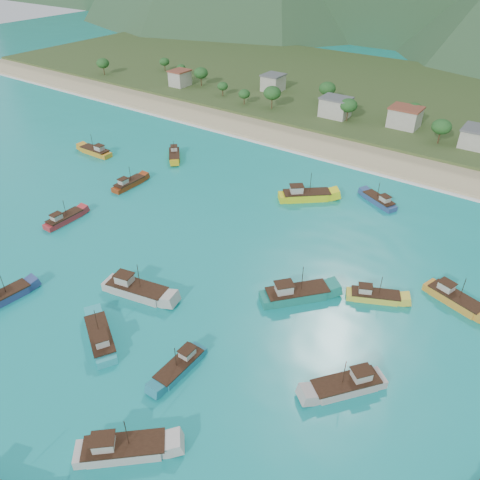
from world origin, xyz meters
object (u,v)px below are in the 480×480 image
Objects in this scene: boat_3 at (347,386)px; boat_23 at (3,298)px; boat_9 at (296,294)px; boat_16 at (454,299)px; boat_0 at (305,196)px; boat_22 at (64,219)px; boat_10 at (379,201)px; boat_21 at (374,297)px; boat_7 at (174,156)px; boat_13 at (129,184)px; boat_24 at (96,152)px; boat_18 at (136,290)px; boat_11 at (180,367)px; boat_8 at (101,339)px; boat_4 at (123,449)px.

boat_3 is 1.04× the size of boat_23.
boat_9 reaches higher than boat_16.
boat_0 is 56.57m from boat_22.
boat_22 is (-71.55, 5.93, -0.17)m from boat_3.
boat_22 is (-39.39, -40.60, -0.35)m from boat_0.
boat_21 is (12.42, -34.00, -0.01)m from boat_10.
boat_7 is 58.84m from boat_10.
boat_22 is at bearing -87.67° from boat_13.
boat_24 is at bearing -13.50° from boat_7.
boat_11 is at bearing 52.62° from boat_18.
boat_8 is 1.16× the size of boat_13.
boat_9 reaches higher than boat_7.
boat_3 is at bearing -20.34° from boat_13.
boat_13 is (-56.62, 13.55, -0.31)m from boat_9.
boat_24 is at bearing -136.11° from boat_18.
boat_22 is at bearing -141.12° from boat_24.
boat_4 reaches higher than boat_10.
boat_3 is at bearing -136.15° from boat_10.
boat_8 is at bearing 59.94° from boat_3.
boat_24 is (-103.10, 7.04, -0.00)m from boat_16.
boat_18 is 32.73m from boat_22.
boat_4 is 14.67m from boat_11.
boat_22 is 0.88× the size of boat_24.
boat_10 is at bearing -76.37° from boat_24.
boat_24 is (-59.56, 49.53, -0.03)m from boat_8.
boat_21 is (14.54, 46.38, -0.21)m from boat_4.
boat_4 is (-18.87, -25.42, 0.04)m from boat_3.
boat_3 is 57.46m from boat_10.
boat_4 is 48.61m from boat_21.
boat_13 is 68.36m from boat_21.
boat_22 is 27.11m from boat_23.
boat_16 is 56.57m from boat_18.
boat_0 is 1.23× the size of boat_21.
boat_7 is 0.92× the size of boat_10.
boat_13 is 43.65m from boat_18.
boat_16 is at bearing -15.26° from boat_8.
boat_21 is at bearing 75.90° from boat_9.
boat_7 is 23.51m from boat_24.
boat_23 is at bearing -60.49° from boat_22.
boat_10 is at bearing 132.60° from boat_9.
boat_3 is 1.12× the size of boat_13.
boat_8 is 60.83m from boat_16.
boat_22 is at bearing 125.86° from boat_23.
boat_9 reaches higher than boat_21.
boat_18 is at bearing -179.40° from boat_4.
boat_3 reaches higher than boat_13.
boat_13 reaches higher than boat_22.
boat_4 is 0.92× the size of boat_9.
boat_21 reaches higher than boat_22.
boat_0 is 64.39m from boat_24.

